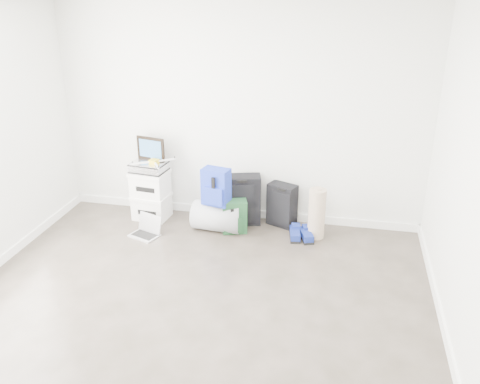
% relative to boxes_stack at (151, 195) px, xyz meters
% --- Properties ---
extents(ground, '(5.00, 5.00, 0.00)m').
position_rel_boxes_stack_xyz_m(ground, '(1.07, -2.21, -0.32)').
color(ground, '#322D24').
rests_on(ground, ground).
extents(room_envelope, '(4.52, 5.02, 2.71)m').
position_rel_boxes_stack_xyz_m(room_envelope, '(1.07, -2.19, 1.40)').
color(room_envelope, white).
rests_on(room_envelope, ground).
extents(boxes_stack, '(0.47, 0.40, 0.63)m').
position_rel_boxes_stack_xyz_m(boxes_stack, '(0.00, 0.00, 0.00)').
color(boxes_stack, white).
rests_on(boxes_stack, ground).
extents(briefcase, '(0.45, 0.35, 0.12)m').
position_rel_boxes_stack_xyz_m(briefcase, '(0.00, 0.00, 0.37)').
color(briefcase, '#B2B2B7').
rests_on(briefcase, boxes_stack).
extents(painting, '(0.38, 0.12, 0.29)m').
position_rel_boxes_stack_xyz_m(painting, '(0.00, 0.10, 0.58)').
color(painting, black).
rests_on(painting, briefcase).
extents(drone, '(0.47, 0.47, 0.05)m').
position_rel_boxes_stack_xyz_m(drone, '(0.08, -0.02, 0.46)').
color(drone, gold).
rests_on(drone, briefcase).
extents(duffel_bag, '(0.61, 0.41, 0.36)m').
position_rel_boxes_stack_xyz_m(duffel_bag, '(0.91, -0.17, -0.14)').
color(duffel_bag, '#9B9FA3').
rests_on(duffel_bag, ground).
extents(blue_backpack, '(0.35, 0.29, 0.44)m').
position_rel_boxes_stack_xyz_m(blue_backpack, '(0.91, -0.20, 0.25)').
color(blue_backpack, '#161E94').
rests_on(blue_backpack, duffel_bag).
extents(large_suitcase, '(0.45, 0.35, 0.63)m').
position_rel_boxes_stack_xyz_m(large_suitcase, '(1.18, 0.09, -0.00)').
color(large_suitcase, black).
rests_on(large_suitcase, ground).
extents(green_backpack, '(0.33, 0.28, 0.41)m').
position_rel_boxes_stack_xyz_m(green_backpack, '(1.12, -0.18, -0.12)').
color(green_backpack, '#133522').
rests_on(green_backpack, ground).
extents(carry_on, '(0.39, 0.33, 0.54)m').
position_rel_boxes_stack_xyz_m(carry_on, '(1.65, 0.13, -0.05)').
color(carry_on, black).
rests_on(carry_on, ground).
extents(shoes, '(0.32, 0.32, 0.10)m').
position_rel_boxes_stack_xyz_m(shoes, '(1.92, -0.18, -0.27)').
color(shoes, black).
rests_on(shoes, ground).
extents(rolled_rug, '(0.20, 0.20, 0.61)m').
position_rel_boxes_stack_xyz_m(rolled_rug, '(2.09, -0.10, -0.01)').
color(rolled_rug, gray).
rests_on(rolled_rug, ground).
extents(laptop, '(0.40, 0.34, 0.24)m').
position_rel_boxes_stack_xyz_m(laptop, '(0.11, -0.47, -0.26)').
color(laptop, silver).
rests_on(laptop, ground).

